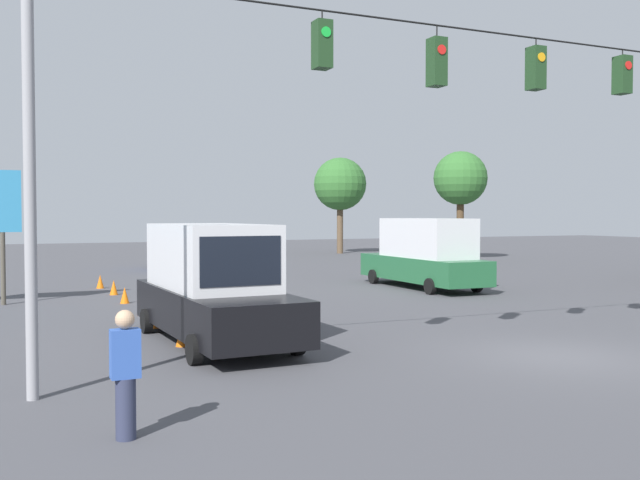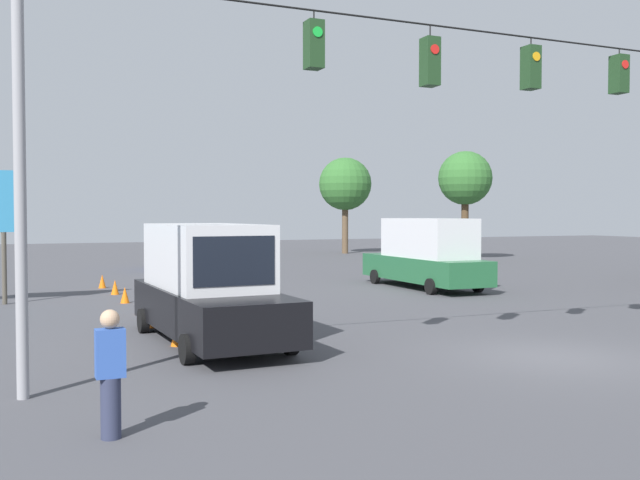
{
  "view_description": "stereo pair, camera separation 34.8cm",
  "coord_description": "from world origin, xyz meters",
  "px_view_note": "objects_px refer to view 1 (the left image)",
  "views": [
    {
      "loc": [
        11.18,
        11.95,
        3.11
      ],
      "look_at": [
        0.33,
        -12.03,
        2.18
      ],
      "focal_mm": 40.0,
      "sensor_mm": 36.0,
      "label": 1
    },
    {
      "loc": [
        10.86,
        12.09,
        3.11
      ],
      "look_at": [
        0.33,
        -12.03,
        2.18
      ],
      "focal_mm": 40.0,
      "sensor_mm": 36.0,
      "label": 2
    }
  ],
  "objects_px": {
    "box_truck_green_oncoming_far": "(424,254)",
    "sedan_blue_withflow_deep": "(171,252)",
    "traffic_cone_fifth": "(114,288)",
    "traffic_cone_second": "(157,317)",
    "traffic_cone_farthest": "(100,282)",
    "tree_horizon_right": "(340,185)",
    "traffic_cone_fourth": "(125,295)",
    "box_truck_black_parked_shoulder": "(213,284)",
    "traffic_cone_nearest": "(182,334)",
    "traffic_cone_third": "(144,306)",
    "tree_horizon_left": "(460,179)",
    "overhead_signal_span": "(536,125)",
    "pedestrian": "(125,374)"
  },
  "relations": [
    {
      "from": "tree_horizon_left",
      "to": "traffic_cone_fourth",
      "type": "bearing_deg",
      "value": 31.25
    },
    {
      "from": "traffic_cone_second",
      "to": "traffic_cone_farthest",
      "type": "distance_m",
      "value": 11.57
    },
    {
      "from": "tree_horizon_right",
      "to": "traffic_cone_second",
      "type": "bearing_deg",
      "value": 56.47
    },
    {
      "from": "box_truck_black_parked_shoulder",
      "to": "sedan_blue_withflow_deep",
      "type": "distance_m",
      "value": 24.23
    },
    {
      "from": "pedestrian",
      "to": "sedan_blue_withflow_deep",
      "type": "bearing_deg",
      "value": -103.61
    },
    {
      "from": "traffic_cone_farthest",
      "to": "tree_horizon_left",
      "type": "height_order",
      "value": "tree_horizon_left"
    },
    {
      "from": "box_truck_black_parked_shoulder",
      "to": "tree_horizon_left",
      "type": "distance_m",
      "value": 34.28
    },
    {
      "from": "sedan_blue_withflow_deep",
      "to": "traffic_cone_third",
      "type": "height_order",
      "value": "sedan_blue_withflow_deep"
    },
    {
      "from": "box_truck_green_oncoming_far",
      "to": "sedan_blue_withflow_deep",
      "type": "distance_m",
      "value": 16.81
    },
    {
      "from": "box_truck_black_parked_shoulder",
      "to": "box_truck_green_oncoming_far",
      "type": "xyz_separation_m",
      "value": [
        -11.71,
        -8.8,
        0.03
      ]
    },
    {
      "from": "traffic_cone_fifth",
      "to": "tree_horizon_left",
      "type": "relative_size",
      "value": 0.08
    },
    {
      "from": "traffic_cone_third",
      "to": "overhead_signal_span",
      "type": "bearing_deg",
      "value": 126.81
    },
    {
      "from": "traffic_cone_fifth",
      "to": "traffic_cone_nearest",
      "type": "bearing_deg",
      "value": 89.39
    },
    {
      "from": "box_truck_black_parked_shoulder",
      "to": "traffic_cone_third",
      "type": "xyz_separation_m",
      "value": [
        0.67,
        -5.47,
        -1.14
      ]
    },
    {
      "from": "traffic_cone_farthest",
      "to": "traffic_cone_fourth",
      "type": "bearing_deg",
      "value": 91.17
    },
    {
      "from": "overhead_signal_span",
      "to": "traffic_cone_second",
      "type": "xyz_separation_m",
      "value": [
        7.26,
        -6.81,
        -4.87
      ]
    },
    {
      "from": "pedestrian",
      "to": "tree_horizon_left",
      "type": "distance_m",
      "value": 41.44
    },
    {
      "from": "tree_horizon_right",
      "to": "box_truck_black_parked_shoulder",
      "type": "bearing_deg",
      "value": 59.63
    },
    {
      "from": "sedan_blue_withflow_deep",
      "to": "traffic_cone_fourth",
      "type": "xyz_separation_m",
      "value": [
        4.99,
        15.17,
        -0.7
      ]
    },
    {
      "from": "traffic_cone_second",
      "to": "tree_horizon_left",
      "type": "relative_size",
      "value": 0.08
    },
    {
      "from": "traffic_cone_fifth",
      "to": "tree_horizon_left",
      "type": "height_order",
      "value": "tree_horizon_left"
    },
    {
      "from": "traffic_cone_farthest",
      "to": "pedestrian",
      "type": "height_order",
      "value": "pedestrian"
    },
    {
      "from": "sedan_blue_withflow_deep",
      "to": "tree_horizon_right",
      "type": "distance_m",
      "value": 19.93
    },
    {
      "from": "overhead_signal_span",
      "to": "traffic_cone_fourth",
      "type": "xyz_separation_m",
      "value": [
        7.18,
        -12.71,
        -4.87
      ]
    },
    {
      "from": "traffic_cone_fourth",
      "to": "tree_horizon_left",
      "type": "bearing_deg",
      "value": -148.75
    },
    {
      "from": "overhead_signal_span",
      "to": "tree_horizon_right",
      "type": "distance_m",
      "value": 41.15
    },
    {
      "from": "box_truck_black_parked_shoulder",
      "to": "overhead_signal_span",
      "type": "bearing_deg",
      "value": 147.95
    },
    {
      "from": "traffic_cone_nearest",
      "to": "traffic_cone_third",
      "type": "bearing_deg",
      "value": -91.53
    },
    {
      "from": "traffic_cone_farthest",
      "to": "traffic_cone_second",
      "type": "bearing_deg",
      "value": 90.19
    },
    {
      "from": "sedan_blue_withflow_deep",
      "to": "traffic_cone_fifth",
      "type": "relative_size",
      "value": 7.41
    },
    {
      "from": "traffic_cone_second",
      "to": "tree_horizon_right",
      "type": "height_order",
      "value": "tree_horizon_right"
    },
    {
      "from": "traffic_cone_fourth",
      "to": "tree_horizon_left",
      "type": "height_order",
      "value": "tree_horizon_left"
    },
    {
      "from": "traffic_cone_farthest",
      "to": "overhead_signal_span",
      "type": "bearing_deg",
      "value": 111.66
    },
    {
      "from": "box_truck_green_oncoming_far",
      "to": "traffic_cone_nearest",
      "type": "bearing_deg",
      "value": 35.78
    },
    {
      "from": "box_truck_black_parked_shoulder",
      "to": "pedestrian",
      "type": "height_order",
      "value": "box_truck_black_parked_shoulder"
    },
    {
      "from": "sedan_blue_withflow_deep",
      "to": "tree_horizon_left",
      "type": "height_order",
      "value": "tree_horizon_left"
    },
    {
      "from": "traffic_cone_third",
      "to": "traffic_cone_fifth",
      "type": "bearing_deg",
      "value": -89.74
    },
    {
      "from": "sedan_blue_withflow_deep",
      "to": "tree_horizon_right",
      "type": "bearing_deg",
      "value": -146.02
    },
    {
      "from": "box_truck_green_oncoming_far",
      "to": "traffic_cone_fifth",
      "type": "relative_size",
      "value": 12.83
    },
    {
      "from": "traffic_cone_nearest",
      "to": "pedestrian",
      "type": "distance_m",
      "value": 7.04
    },
    {
      "from": "overhead_signal_span",
      "to": "tree_horizon_left",
      "type": "bearing_deg",
      "value": -122.59
    },
    {
      "from": "traffic_cone_third",
      "to": "traffic_cone_farthest",
      "type": "relative_size",
      "value": 1.0
    },
    {
      "from": "traffic_cone_nearest",
      "to": "box_truck_green_oncoming_far",
      "type": "bearing_deg",
      "value": -144.22
    },
    {
      "from": "traffic_cone_fourth",
      "to": "traffic_cone_nearest",
      "type": "bearing_deg",
      "value": 89.48
    },
    {
      "from": "overhead_signal_span",
      "to": "sedan_blue_withflow_deep",
      "type": "distance_m",
      "value": 28.28
    },
    {
      "from": "traffic_cone_nearest",
      "to": "traffic_cone_farthest",
      "type": "distance_m",
      "value": 14.58
    },
    {
      "from": "box_truck_black_parked_shoulder",
      "to": "traffic_cone_fourth",
      "type": "bearing_deg",
      "value": -85.11
    },
    {
      "from": "traffic_cone_second",
      "to": "pedestrian",
      "type": "bearing_deg",
      "value": 76.18
    },
    {
      "from": "tree_horizon_left",
      "to": "traffic_cone_fifth",
      "type": "bearing_deg",
      "value": 26.18
    },
    {
      "from": "traffic_cone_nearest",
      "to": "traffic_cone_second",
      "type": "bearing_deg",
      "value": -90.07
    }
  ]
}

